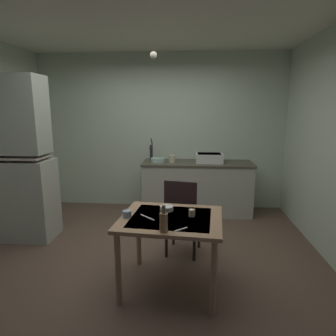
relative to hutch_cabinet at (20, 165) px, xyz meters
The scene contains 18 objects.
ground_plane 2.04m from the hutch_cabinet, 11.91° to the right, with size 5.32×5.32×0.00m, color brown.
wall_back 2.34m from the hutch_cabinet, 41.92° to the left, with size 4.42×0.10×2.70m, color silver.
ceiling_slab 2.47m from the hutch_cabinet, 11.91° to the right, with size 4.42×3.83×0.10m, color white.
hutch_cabinet is the anchor object (origin of this frame).
counter_cabinet 2.72m from the hutch_cabinet, 26.31° to the left, with size 1.83×0.64×0.88m.
sink_basin 2.84m from the hutch_cabinet, 24.58° to the left, with size 0.44×0.34×0.15m.
hand_pump 2.02m from the hutch_cabinet, 37.43° to the left, with size 0.05×0.27×0.39m.
mixing_bowl_counter 2.06m from the hutch_cabinet, 33.29° to the left, with size 0.24×0.24×0.07m, color #ADD1C1.
stoneware_crock 2.27m from the hutch_cabinet, 30.16° to the left, with size 0.10×0.10×0.12m, color beige.
dining_table 2.35m from the hutch_cabinet, 25.43° to the right, with size 1.04×0.91×0.73m.
chair_far_side 2.27m from the hutch_cabinet, ahead, with size 0.47×0.47×0.95m.
serving_bowl_wide 2.20m from the hutch_cabinet, 21.69° to the right, with size 0.14×0.14×0.05m, color white.
teacup_cream 2.50m from the hutch_cabinet, 22.56° to the right, with size 0.06×0.06×0.07m, color beige.
mug_dark 1.98m from the hutch_cabinet, 31.68° to the right, with size 0.09×0.09×0.07m, color #9EB2C6.
glass_bottle 2.46m from the hutch_cabinet, 33.07° to the right, with size 0.07×0.07×0.24m.
table_knife 2.15m from the hutch_cabinet, 28.72° to the right, with size 0.21×0.02×0.01m, color silver.
teaspoon_near_bowl 2.56m from the hutch_cabinet, 30.31° to the right, with size 0.14×0.02×0.01m, color beige.
pendant_bulb 2.27m from the hutch_cabinet, ahead, with size 0.08×0.08×0.08m, color #F9EFCC.
Camera 1 is at (0.55, -3.29, 1.77)m, focal length 31.27 mm.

